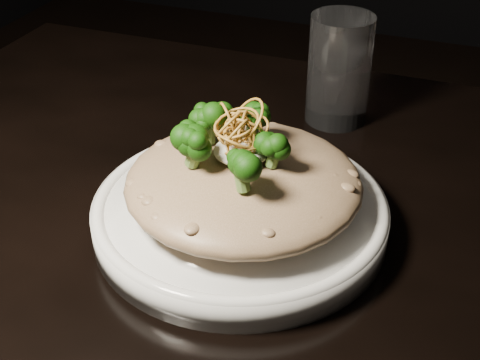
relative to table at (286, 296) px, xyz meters
The scene contains 7 objects.
table is the anchor object (origin of this frame).
plate 0.11m from the table, behind, with size 0.28×0.28×0.03m, color silver.
risotto 0.14m from the table, behind, with size 0.22×0.22×0.05m, color brown.
broccoli 0.19m from the table, 168.58° to the right, with size 0.12×0.12×0.04m, color black, non-canonical shape.
cheese 0.17m from the table, behind, with size 0.05×0.05×0.01m, color silver.
shallots 0.20m from the table, behind, with size 0.06×0.06×0.04m, color brown, non-canonical shape.
drinking_glass 0.28m from the table, 93.76° to the left, with size 0.08×0.08×0.13m, color silver.
Camera 1 is at (0.14, -0.49, 1.15)m, focal length 50.00 mm.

